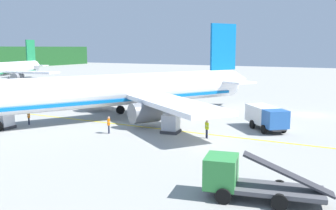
# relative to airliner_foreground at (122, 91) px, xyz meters

# --- Properties ---
(ground) EXTENTS (240.00, 320.00, 0.20)m
(ground) POSITION_rel_airliner_foreground_xyz_m (12.87, 27.86, -3.49)
(ground) COLOR #999993
(airliner_foreground) EXTENTS (37.71, 31.98, 11.90)m
(airliner_foreground) POSITION_rel_airliner_foreground_xyz_m (0.00, 0.00, 0.00)
(airliner_foreground) COLOR white
(airliner_foreground) RESTS_ON ground
(service_truck_baggage) EXTENTS (3.44, 7.21, 2.74)m
(service_truck_baggage) POSITION_rel_airliner_foreground_xyz_m (-17.60, -20.31, -2.23)
(service_truck_baggage) COLOR #338C3F
(service_truck_baggage) RESTS_ON ground
(service_truck_catering) EXTENTS (5.82, 5.42, 2.42)m
(service_truck_catering) POSITION_rel_airliner_foreground_xyz_m (1.39, -17.24, -1.97)
(service_truck_catering) COLOR #2659A5
(service_truck_catering) RESTS_ON ground
(cargo_container_near) EXTENTS (1.96, 1.96, 2.00)m
(cargo_container_near) POSITION_rel_airliner_foreground_xyz_m (-4.50, -9.00, -2.45)
(cargo_container_near) COLOR #333338
(cargo_container_near) RESTS_ON ground
(cargo_container_mid) EXTENTS (1.83, 1.83, 1.86)m
(cargo_container_mid) POSITION_rel_airliner_foreground_xyz_m (-10.98, 7.67, -2.52)
(cargo_container_mid) COLOR #333338
(cargo_container_mid) RESTS_ON ground
(crew_marshaller) EXTENTS (0.57, 0.41, 1.73)m
(crew_marshaller) POSITION_rel_airliner_foreground_xyz_m (-7.69, -3.61, -2.37)
(crew_marshaller) COLOR #191E33
(crew_marshaller) RESTS_ON ground
(crew_loader_left) EXTENTS (0.43, 0.55, 1.63)m
(crew_loader_left) POSITION_rel_airliner_foreground_xyz_m (-8.38, 6.89, -2.43)
(crew_loader_left) COLOR #191E33
(crew_loader_left) RESTS_ON ground
(crew_loader_right) EXTENTS (0.48, 0.48, 1.75)m
(crew_loader_right) POSITION_rel_airliner_foreground_xyz_m (-5.01, -13.11, -2.35)
(crew_loader_right) COLOR #191E33
(crew_loader_right) RESTS_ON ground
(apron_guide_line) EXTENTS (0.30, 60.00, 0.01)m
(apron_guide_line) POSITION_rel_airliner_foreground_xyz_m (-3.42, -4.71, -3.39)
(apron_guide_line) COLOR yellow
(apron_guide_line) RESTS_ON ground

